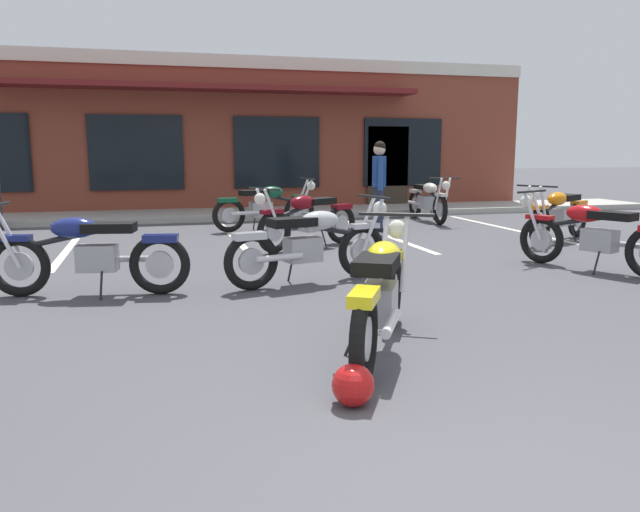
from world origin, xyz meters
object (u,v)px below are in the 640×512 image
at_px(motorcycle_silver_naked, 592,234).
at_px(motorcycle_orange_scrambler, 266,206).
at_px(motorcycle_red_sportbike, 308,219).
at_px(motorcycle_green_cafe_racer, 559,214).
at_px(person_by_back_row, 379,181).
at_px(helmet_on_pavement, 353,385).
at_px(motorcycle_black_cruiser, 87,252).
at_px(motorcycle_foreground_classic, 381,292).
at_px(motorcycle_blue_standard, 311,243).
at_px(motorcycle_cream_vintage, 427,200).

xyz_separation_m(motorcycle_silver_naked, motorcycle_orange_scrambler, (-3.24, 5.09, 0.00)).
distance_m(motorcycle_red_sportbike, motorcycle_green_cafe_racer, 4.25).
relative_size(person_by_back_row, helmet_on_pavement, 6.44).
height_order(motorcycle_red_sportbike, motorcycle_black_cruiser, same).
distance_m(motorcycle_foreground_classic, motorcycle_orange_scrambler, 7.45).
distance_m(motorcycle_black_cruiser, helmet_on_pavement, 3.92).
bearing_deg(motorcycle_green_cafe_racer, motorcycle_blue_standard, -156.06).
distance_m(motorcycle_blue_standard, motorcycle_orange_scrambler, 4.91).
relative_size(motorcycle_foreground_classic, motorcycle_orange_scrambler, 0.91).
bearing_deg(motorcycle_silver_naked, motorcycle_black_cruiser, 177.98).
height_order(motorcycle_blue_standard, motorcycle_orange_scrambler, same).
bearing_deg(motorcycle_black_cruiser, motorcycle_red_sportbike, 39.88).
height_order(motorcycle_green_cafe_racer, person_by_back_row, person_by_back_row).
relative_size(motorcycle_blue_standard, motorcycle_green_cafe_racer, 1.09).
height_order(motorcycle_black_cruiser, motorcycle_blue_standard, same).
distance_m(motorcycle_foreground_classic, motorcycle_green_cafe_racer, 6.81).
bearing_deg(helmet_on_pavement, motorcycle_blue_standard, 79.64).
bearing_deg(motorcycle_silver_naked, helmet_on_pavement, -142.43).
xyz_separation_m(motorcycle_foreground_classic, motorcycle_orange_scrambler, (0.48, 7.43, 0.00)).
bearing_deg(motorcycle_green_cafe_racer, motorcycle_black_cruiser, -163.63).
bearing_deg(motorcycle_orange_scrambler, motorcycle_cream_vintage, 8.67).
height_order(motorcycle_orange_scrambler, person_by_back_row, person_by_back_row).
height_order(motorcycle_foreground_classic, motorcycle_blue_standard, same).
bearing_deg(motorcycle_cream_vintage, motorcycle_black_cruiser, -139.64).
distance_m(motorcycle_blue_standard, person_by_back_row, 4.81).
height_order(motorcycle_foreground_classic, motorcycle_orange_scrambler, same).
bearing_deg(motorcycle_black_cruiser, motorcycle_blue_standard, -0.40).
xyz_separation_m(motorcycle_orange_scrambler, person_by_back_row, (2.00, -0.74, 0.49)).
relative_size(motorcycle_black_cruiser, person_by_back_row, 1.25).
bearing_deg(motorcycle_cream_vintage, motorcycle_red_sportbike, -139.21).
distance_m(motorcycle_foreground_classic, motorcycle_blue_standard, 2.54).
xyz_separation_m(motorcycle_blue_standard, person_by_back_row, (2.37, 4.15, 0.49)).
xyz_separation_m(motorcycle_red_sportbike, person_by_back_row, (1.77, 1.61, 0.49)).
bearing_deg(motorcycle_silver_naked, motorcycle_red_sportbike, 137.71).
distance_m(motorcycle_blue_standard, helmet_on_pavement, 3.54).
relative_size(motorcycle_cream_vintage, helmet_on_pavement, 8.11).
height_order(motorcycle_black_cruiser, person_by_back_row, person_by_back_row).
bearing_deg(motorcycle_orange_scrambler, motorcycle_silver_naked, -57.53).
relative_size(motorcycle_foreground_classic, helmet_on_pavement, 7.34).
distance_m(motorcycle_blue_standard, motorcycle_cream_vintage, 6.74).
xyz_separation_m(motorcycle_foreground_classic, motorcycle_green_cafe_racer, (4.94, 4.68, 0.00)).
relative_size(motorcycle_red_sportbike, motorcycle_orange_scrambler, 0.91).
xyz_separation_m(motorcycle_black_cruiser, motorcycle_cream_vintage, (6.39, 5.43, 0.00)).
xyz_separation_m(motorcycle_red_sportbike, motorcycle_blue_standard, (-0.61, -2.54, 0.00)).
distance_m(motorcycle_green_cafe_racer, motorcycle_cream_vintage, 3.41).
bearing_deg(motorcycle_green_cafe_racer, motorcycle_foreground_classic, -136.56).
height_order(motorcycle_red_sportbike, motorcycle_orange_scrambler, same).
relative_size(motorcycle_silver_naked, motorcycle_cream_vintage, 0.93).
relative_size(motorcycle_green_cafe_racer, person_by_back_row, 1.13).
bearing_deg(motorcycle_green_cafe_racer, motorcycle_orange_scrambler, 148.36).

